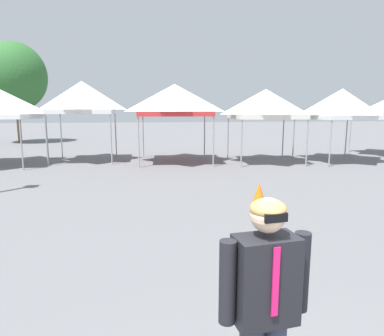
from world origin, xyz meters
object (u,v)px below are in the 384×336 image
at_px(canopy_tent_far_left, 175,100).
at_px(person_foreground, 264,305).
at_px(canopy_tent_behind_right, 82,98).
at_px(traffic_cone_lot_center, 259,192).
at_px(canopy_tent_behind_left, 342,104).
at_px(tree_behind_tents_center, 15,76).
at_px(canopy_tent_behind_center, 266,104).

relative_size(canopy_tent_far_left, person_foreground, 1.98).
height_order(canopy_tent_behind_right, traffic_cone_lot_center, canopy_tent_behind_right).
xyz_separation_m(canopy_tent_behind_right, canopy_tent_behind_left, (11.86, -1.65, -0.29)).
xyz_separation_m(canopy_tent_behind_left, person_foreground, (-8.29, -12.71, -1.61)).
relative_size(canopy_tent_far_left, tree_behind_tents_center, 0.49).
bearing_deg(person_foreground, traffic_cone_lot_center, 70.93).
distance_m(canopy_tent_far_left, tree_behind_tents_center, 15.40).
bearing_deg(person_foreground, canopy_tent_behind_left, 56.90).
height_order(canopy_tent_behind_center, person_foreground, canopy_tent_behind_center).
bearing_deg(canopy_tent_far_left, tree_behind_tents_center, 133.68).
bearing_deg(canopy_tent_behind_left, canopy_tent_far_left, 174.31).
bearing_deg(canopy_tent_behind_right, canopy_tent_behind_center, -10.62).
bearing_deg(canopy_tent_behind_left, canopy_tent_behind_right, 172.09).
distance_m(canopy_tent_far_left, traffic_cone_lot_center, 7.88).
bearing_deg(canopy_tent_far_left, traffic_cone_lot_center, -78.23).
xyz_separation_m(canopy_tent_behind_left, traffic_cone_lot_center, (-6.15, -6.53, -2.39)).
xyz_separation_m(person_foreground, traffic_cone_lot_center, (2.14, 6.18, -0.78)).
bearing_deg(person_foreground, tree_behind_tents_center, 112.05).
bearing_deg(tree_behind_tents_center, canopy_tent_behind_center, -38.74).
distance_m(canopy_tent_behind_left, traffic_cone_lot_center, 9.29).
height_order(canopy_tent_behind_center, traffic_cone_lot_center, canopy_tent_behind_center).
xyz_separation_m(canopy_tent_behind_right, canopy_tent_behind_center, (8.23, -1.54, -0.30)).
relative_size(canopy_tent_far_left, canopy_tent_behind_left, 1.03).
distance_m(tree_behind_tents_center, traffic_cone_lot_center, 22.42).
distance_m(canopy_tent_behind_left, tree_behind_tents_center, 21.82).
xyz_separation_m(canopy_tent_behind_right, traffic_cone_lot_center, (5.71, -8.18, -2.68)).
relative_size(canopy_tent_behind_right, person_foreground, 2.07).
xyz_separation_m(canopy_tent_behind_center, person_foreground, (-4.66, -12.82, -1.60)).
relative_size(canopy_tent_behind_center, tree_behind_tents_center, 0.46).
bearing_deg(canopy_tent_behind_center, canopy_tent_behind_right, 169.38).
bearing_deg(traffic_cone_lot_center, canopy_tent_behind_center, 69.18).
xyz_separation_m(canopy_tent_behind_center, tree_behind_tents_center, (-14.59, 11.71, 2.14)).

